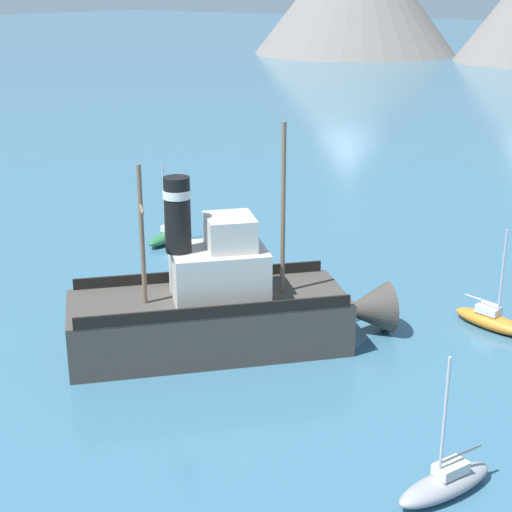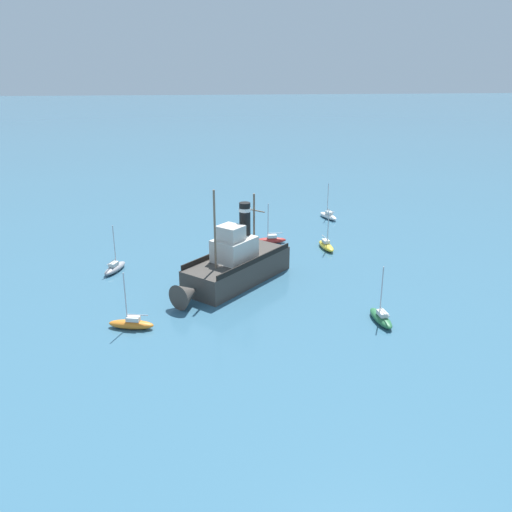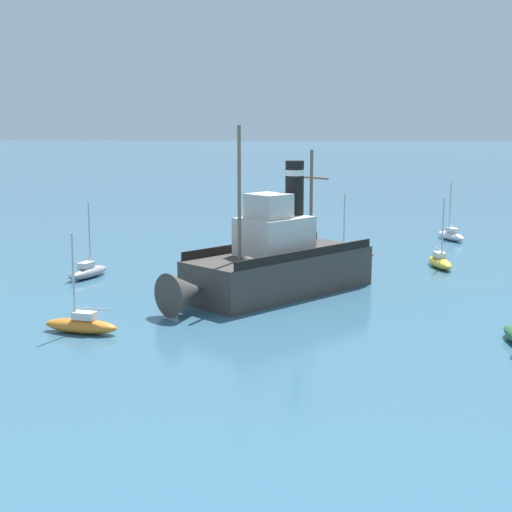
{
  "view_description": "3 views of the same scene",
  "coord_description": "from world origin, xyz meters",
  "px_view_note": "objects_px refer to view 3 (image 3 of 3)",
  "views": [
    {
      "loc": [
        19.23,
        -25.03,
        15.35
      ],
      "look_at": [
        -0.97,
        3.07,
        3.15
      ],
      "focal_mm": 55.0,
      "sensor_mm": 36.0,
      "label": 1
    },
    {
      "loc": [
        2.18,
        49.15,
        20.9
      ],
      "look_at": [
        -2.64,
        -1.68,
        2.27
      ],
      "focal_mm": 38.0,
      "sensor_mm": 36.0,
      "label": 2
    },
    {
      "loc": [
        -2.02,
        44.67,
        10.33
      ],
      "look_at": [
        0.55,
        1.53,
        2.65
      ],
      "focal_mm": 55.0,
      "sensor_mm": 36.0,
      "label": 3
    }
  ],
  "objects_px": {
    "sailboat_white": "(451,235)",
    "sailboat_grey": "(88,271)",
    "sailboat_orange": "(81,324)",
    "sailboat_yellow": "(440,261)",
    "sailboat_red": "(348,254)",
    "old_tugboat": "(273,264)"
  },
  "relations": [
    {
      "from": "sailboat_white",
      "to": "sailboat_grey",
      "type": "relative_size",
      "value": 1.0
    },
    {
      "from": "sailboat_white",
      "to": "sailboat_red",
      "type": "height_order",
      "value": "same"
    },
    {
      "from": "sailboat_white",
      "to": "sailboat_orange",
      "type": "distance_m",
      "value": 38.43
    },
    {
      "from": "sailboat_white",
      "to": "sailboat_yellow",
      "type": "bearing_deg",
      "value": 76.37
    },
    {
      "from": "sailboat_white",
      "to": "sailboat_red",
      "type": "distance_m",
      "value": 13.56
    },
    {
      "from": "old_tugboat",
      "to": "sailboat_red",
      "type": "xyz_separation_m",
      "value": [
        -5.06,
        -11.86,
        -1.4
      ]
    },
    {
      "from": "sailboat_yellow",
      "to": "sailboat_orange",
      "type": "height_order",
      "value": "same"
    },
    {
      "from": "sailboat_white",
      "to": "sailboat_grey",
      "type": "distance_m",
      "value": 31.8
    },
    {
      "from": "sailboat_yellow",
      "to": "sailboat_grey",
      "type": "height_order",
      "value": "same"
    },
    {
      "from": "sailboat_grey",
      "to": "sailboat_red",
      "type": "relative_size",
      "value": 1.0
    },
    {
      "from": "sailboat_grey",
      "to": "sailboat_orange",
      "type": "relative_size",
      "value": 1.0
    },
    {
      "from": "sailboat_white",
      "to": "sailboat_grey",
      "type": "xyz_separation_m",
      "value": [
        26.56,
        17.5,
        0.0
      ]
    },
    {
      "from": "sailboat_red",
      "to": "old_tugboat",
      "type": "bearing_deg",
      "value": 66.91
    },
    {
      "from": "sailboat_yellow",
      "to": "sailboat_red",
      "type": "relative_size",
      "value": 1.0
    },
    {
      "from": "old_tugboat",
      "to": "sailboat_orange",
      "type": "xyz_separation_m",
      "value": [
        8.96,
        8.82,
        -1.4
      ]
    },
    {
      "from": "old_tugboat",
      "to": "sailboat_white",
      "type": "relative_size",
      "value": 2.64
    },
    {
      "from": "sailboat_orange",
      "to": "sailboat_yellow",
      "type": "bearing_deg",
      "value": -138.36
    },
    {
      "from": "sailboat_yellow",
      "to": "sailboat_red",
      "type": "xyz_separation_m",
      "value": [
        6.23,
        -2.67,
        0.0
      ]
    },
    {
      "from": "old_tugboat",
      "to": "sailboat_yellow",
      "type": "relative_size",
      "value": 2.64
    },
    {
      "from": "sailboat_grey",
      "to": "old_tugboat",
      "type": "bearing_deg",
      "value": 160.83
    },
    {
      "from": "old_tugboat",
      "to": "sailboat_red",
      "type": "relative_size",
      "value": 2.64
    },
    {
      "from": "old_tugboat",
      "to": "sailboat_yellow",
      "type": "bearing_deg",
      "value": -140.86
    }
  ]
}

